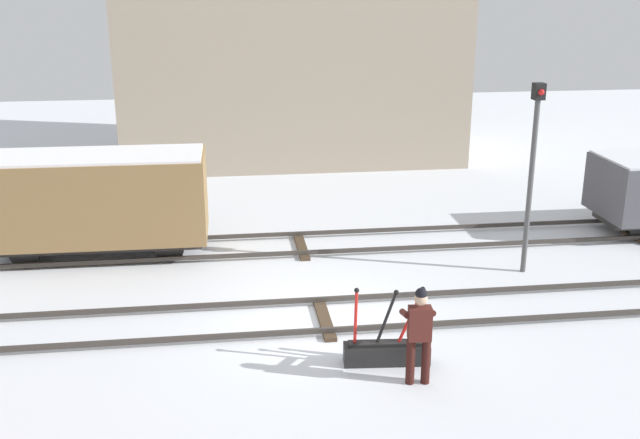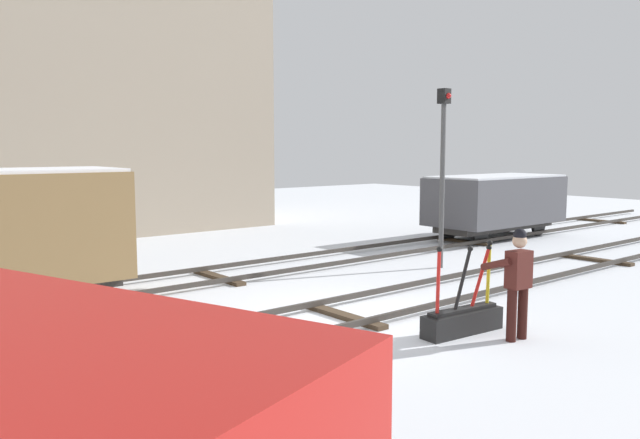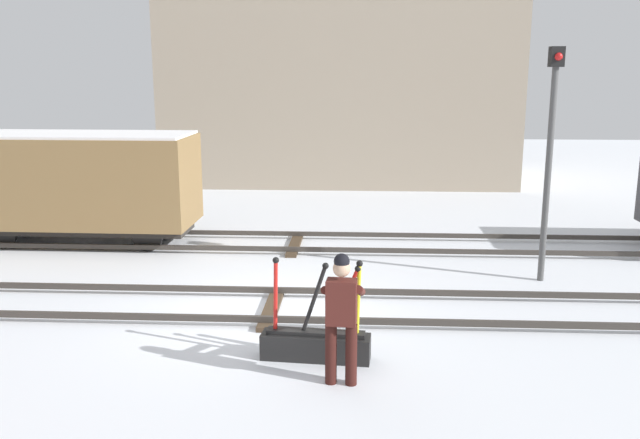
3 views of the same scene
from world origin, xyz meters
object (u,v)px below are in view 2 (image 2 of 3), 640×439
at_px(switch_lever_frame, 463,318).
at_px(signal_post, 443,161).
at_px(freight_car_back_track, 496,201).
at_px(rail_worker, 517,277).

bearing_deg(switch_lever_frame, signal_post, 48.22).
bearing_deg(switch_lever_frame, freight_car_back_track, 37.60).
bearing_deg(rail_worker, freight_car_back_track, 41.59).
bearing_deg(signal_post, rail_worker, -129.12).
height_order(rail_worker, freight_car_back_track, freight_car_back_track).
distance_m(switch_lever_frame, rail_worker, 1.08).
xyz_separation_m(rail_worker, signal_post, (3.72, 4.58, 1.66)).
height_order(switch_lever_frame, signal_post, signal_post).
relative_size(rail_worker, freight_car_back_track, 0.35).
xyz_separation_m(switch_lever_frame, freight_car_back_track, (9.56, 6.15, 0.96)).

